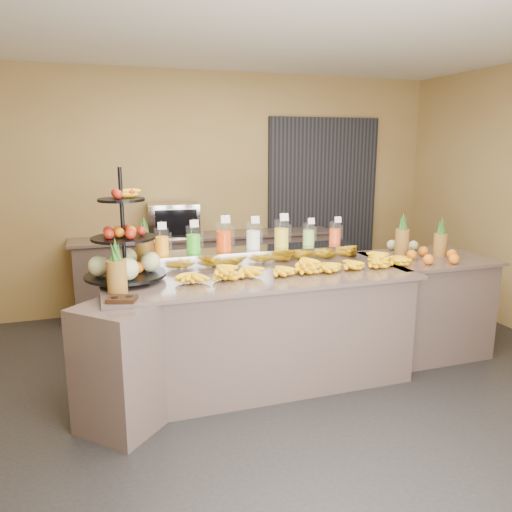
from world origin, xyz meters
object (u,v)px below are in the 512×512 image
condiment_caddy (122,299)px  right_fruit_pile (426,250)px  banana_heap (300,265)px  oven_warmer (173,220)px  pitcher_tray (253,257)px  fruit_stand (130,253)px

condiment_caddy → right_fruit_pile: size_ratio=0.39×
banana_heap → right_fruit_pile: size_ratio=4.15×
condiment_caddy → right_fruit_pile: (2.75, 0.47, 0.07)m
banana_heap → right_fruit_pile: (1.31, 0.11, 0.02)m
banana_heap → oven_warmer: 2.14m
oven_warmer → condiment_caddy: bearing=-102.2°
pitcher_tray → oven_warmer: (-0.42, 1.67, 0.11)m
fruit_stand → condiment_caddy: bearing=-99.3°
banana_heap → oven_warmer: oven_warmer is taller
pitcher_tray → condiment_caddy: bearing=-148.9°
pitcher_tray → condiment_caddy: 1.34m
fruit_stand → condiment_caddy: fruit_stand is taller
banana_heap → oven_warmer: size_ratio=3.51×
pitcher_tray → condiment_caddy: (-1.15, -0.69, -0.06)m
right_fruit_pile → banana_heap: bearing=-175.2°
pitcher_tray → oven_warmer: 1.73m
pitcher_tray → fruit_stand: size_ratio=2.14×
fruit_stand → right_fruit_pile: size_ratio=1.80×
banana_heap → pitcher_tray: bearing=131.3°
pitcher_tray → right_fruit_pile: (1.60, -0.23, 0.01)m
fruit_stand → oven_warmer: 1.95m
fruit_stand → right_fruit_pile: bearing=0.7°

